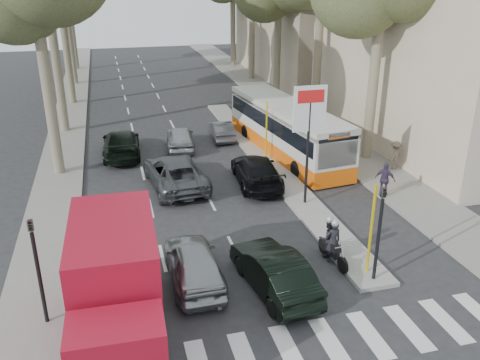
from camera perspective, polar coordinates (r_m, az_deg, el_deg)
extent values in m
plane|color=#28282B|center=(18.70, 3.57, -10.30)|extent=(120.00, 120.00, 0.00)
cube|color=gray|center=(43.35, 4.11, 9.04)|extent=(3.20, 70.00, 0.12)
cube|color=gray|center=(44.13, -18.34, 8.20)|extent=(2.40, 64.00, 0.12)
cube|color=gray|center=(28.99, 2.92, 2.21)|extent=(1.50, 26.00, 0.16)
cylinder|color=yellow|center=(18.24, 14.50, -5.61)|extent=(0.10, 0.10, 3.50)
cylinder|color=yellow|center=(23.13, 7.48, 1.09)|extent=(0.10, 0.10, 3.50)
cylinder|color=yellow|center=(28.45, 2.99, 5.37)|extent=(0.10, 0.10, 3.50)
cylinder|color=black|center=(22.84, 7.59, 3.08)|extent=(0.12, 0.12, 5.20)
cube|color=white|center=(22.26, 7.85, 7.94)|extent=(1.50, 0.10, 2.00)
cube|color=red|center=(22.07, 7.98, 9.28)|extent=(1.20, 0.02, 0.55)
cylinder|color=black|center=(17.93, 15.21, -6.74)|extent=(0.12, 0.12, 3.20)
imported|color=black|center=(17.27, 15.71, -2.39)|extent=(0.16, 0.41, 1.00)
cylinder|color=black|center=(16.47, -21.54, -10.43)|extent=(0.12, 0.12, 3.20)
imported|color=black|center=(15.75, -22.31, -5.82)|extent=(0.16, 0.41, 1.00)
cylinder|color=#6B604C|center=(27.67, -20.67, 8.72)|extent=(0.56, 0.56, 8.40)
cylinder|color=#6B604C|center=(35.45, -19.89, 12.06)|extent=(0.56, 0.56, 8.96)
cylinder|color=#6B604C|center=(43.39, -18.86, 13.33)|extent=(0.56, 0.56, 8.12)
cylinder|color=#6B604C|center=(51.23, -18.64, 15.39)|extent=(0.56, 0.56, 9.52)
cylinder|color=#6B604C|center=(59.23, -18.34, 15.84)|extent=(0.56, 0.56, 8.68)
cylinder|color=#6B604C|center=(29.20, 14.69, 10.09)|extent=(0.56, 0.56, 8.40)
cylinder|color=#6B604C|center=(36.23, 8.73, 13.53)|extent=(0.56, 0.56, 9.24)
cylinder|color=#6B604C|center=(43.65, 4.21, 14.29)|extent=(0.56, 0.56, 7.84)
cylinder|color=#6B604C|center=(51.18, 1.35, 16.18)|extent=(0.56, 0.56, 8.96)
cylinder|color=#6B604C|center=(58.92, -0.80, 16.75)|extent=(0.56, 0.56, 8.40)
imported|color=#A6AAAE|center=(17.88, -5.21, -9.27)|extent=(1.77, 4.32, 1.47)
imported|color=black|center=(17.44, 3.84, -10.13)|extent=(2.13, 4.59, 1.46)
imported|color=#4D5055|center=(25.59, -7.31, 0.85)|extent=(3.00, 5.64, 1.51)
imported|color=black|center=(25.68, 1.88, 1.04)|extent=(2.46, 5.18, 1.46)
imported|color=#9A9DA2|center=(31.16, -6.72, 4.73)|extent=(2.03, 4.17, 1.37)
imported|color=#4B4D52|center=(32.84, -2.09, 5.62)|extent=(1.43, 3.62, 1.17)
imported|color=black|center=(30.49, -13.19, 4.01)|extent=(2.30, 5.24, 1.50)
cube|color=black|center=(15.81, -13.35, -15.33)|extent=(2.49, 6.41, 0.26)
cylinder|color=black|center=(17.50, -16.96, -12.08)|extent=(0.34, 0.96, 0.95)
cylinder|color=black|center=(17.42, -9.88, -11.50)|extent=(0.34, 0.96, 0.95)
cube|color=maroon|center=(13.32, -13.54, -18.42)|extent=(2.37, 1.54, 1.80)
cube|color=maroon|center=(15.68, -13.88, -9.15)|extent=(2.55, 4.51, 2.65)
cube|color=#EB5E0D|center=(30.29, 5.12, 3.99)|extent=(3.78, 11.62, 0.89)
cube|color=silver|center=(29.93, 5.20, 6.15)|extent=(3.78, 11.62, 1.49)
cube|color=black|center=(29.85, 5.22, 6.70)|extent=(3.74, 11.17, 0.84)
cube|color=silver|center=(29.65, 5.27, 8.18)|extent=(3.78, 11.62, 0.30)
cube|color=black|center=(25.19, 10.92, 3.01)|extent=(2.17, 0.31, 1.49)
cube|color=#EB5E0D|center=(24.92, 11.07, 4.90)|extent=(1.19, 0.20, 0.32)
cylinder|color=black|center=(26.79, 6.40, 1.19)|extent=(0.39, 0.98, 0.95)
cylinder|color=black|center=(27.85, 10.50, 1.79)|extent=(0.39, 0.98, 0.95)
cylinder|color=black|center=(32.85, 0.71, 5.38)|extent=(0.39, 0.98, 0.95)
cylinder|color=black|center=(33.72, 4.25, 5.78)|extent=(0.39, 0.98, 0.95)
cylinder|color=black|center=(18.85, 11.47, -9.36)|extent=(0.15, 0.63, 0.63)
cylinder|color=black|center=(19.93, 9.33, -7.30)|extent=(0.15, 0.63, 0.63)
cylinder|color=silver|center=(18.71, 11.45, -8.28)|extent=(0.09, 0.40, 0.79)
cube|color=black|center=(19.36, 10.32, -7.91)|extent=(0.28, 0.75, 0.29)
cube|color=black|center=(19.08, 10.66, -7.49)|extent=(0.33, 0.46, 0.22)
cube|color=black|center=(19.47, 9.94, -6.98)|extent=(0.33, 0.66, 0.12)
cylinder|color=silver|center=(18.59, 11.43, -7.36)|extent=(0.61, 0.09, 0.04)
imported|color=black|center=(19.14, 10.41, -6.79)|extent=(0.63, 0.44, 1.65)
imported|color=black|center=(19.46, 9.83, -6.40)|extent=(0.78, 0.48, 1.55)
sphere|color=#B2B2B7|center=(18.74, 10.65, -4.79)|extent=(0.27, 0.27, 0.27)
sphere|color=#B2B2B7|center=(19.09, 10.03, -4.42)|extent=(0.27, 0.27, 0.27)
imported|color=#443652|center=(24.99, 15.96, 0.07)|extent=(1.03, 1.02, 1.66)
imported|color=#716655|center=(28.59, 16.99, 2.68)|extent=(1.09, 0.92, 1.56)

